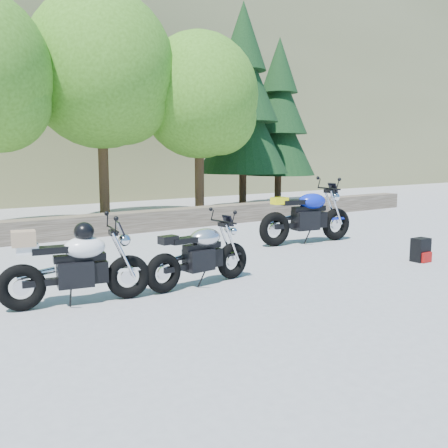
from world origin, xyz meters
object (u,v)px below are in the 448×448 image
Objects in this scene: white_bike at (76,265)px; backpack at (421,250)px; silver_bike at (200,255)px; blue_bike at (307,217)px.

backpack is at bearing 1.20° from white_bike.
white_bike is (-1.81, 0.13, 0.07)m from silver_bike.
silver_bike is at bearing 168.90° from backpack.
backpack is (5.92, -1.07, -0.32)m from white_bike.
backpack is (0.31, -2.55, -0.37)m from blue_bike.
white_bike is 5.80m from blue_bike.
silver_bike is at bearing 7.44° from white_bike.
blue_bike is 5.55× the size of backpack.
blue_bike reaches higher than backpack.
backpack is at bearing -74.62° from blue_bike.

